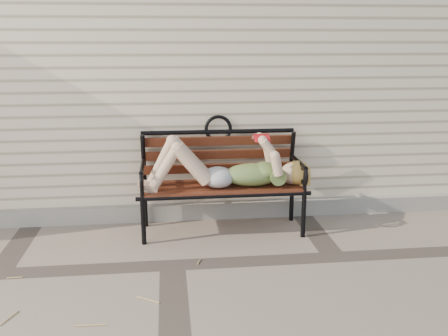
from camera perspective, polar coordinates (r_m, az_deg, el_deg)
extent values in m
plane|color=gray|center=(3.81, -5.90, -10.99)|extent=(80.00, 80.00, 0.00)
cube|color=beige|center=(6.44, -6.67, 13.28)|extent=(8.00, 4.00, 3.00)
cube|color=#9E9B8F|center=(4.68, -6.10, -5.03)|extent=(8.00, 0.10, 0.15)
cylinder|color=black|center=(4.13, -9.21, -5.97)|extent=(0.04, 0.04, 0.41)
cylinder|color=black|center=(4.51, -9.00, -4.16)|extent=(0.04, 0.04, 0.41)
cylinder|color=black|center=(4.27, 9.08, -5.24)|extent=(0.04, 0.04, 0.41)
cylinder|color=black|center=(4.64, 7.75, -3.56)|extent=(0.04, 0.04, 0.41)
cube|color=maroon|center=(4.27, -0.22, -2.17)|extent=(1.37, 0.44, 0.03)
cylinder|color=black|center=(4.09, 0.10, -3.24)|extent=(1.45, 0.04, 0.04)
cylinder|color=black|center=(4.47, -0.51, -1.65)|extent=(1.45, 0.04, 0.04)
torus|color=black|center=(4.46, -0.66, 4.51)|extent=(0.25, 0.03, 0.25)
ellipsoid|color=#093A44|center=(4.25, 3.21, -0.76)|extent=(0.49, 0.28, 0.19)
ellipsoid|color=#093A44|center=(4.26, 4.65, -0.31)|extent=(0.23, 0.27, 0.14)
ellipsoid|color=silver|center=(4.22, -0.67, -1.06)|extent=(0.27, 0.31, 0.17)
sphere|color=#D1A68D|center=(4.32, 7.82, -0.61)|extent=(0.20, 0.20, 0.20)
ellipsoid|color=#DAAE52|center=(4.33, 8.40, -0.54)|extent=(0.23, 0.23, 0.21)
cube|color=#B5141A|center=(4.19, 4.25, 3.80)|extent=(0.13, 0.02, 0.02)
cube|color=beige|center=(4.15, 4.34, 3.37)|extent=(0.13, 0.08, 0.05)
cube|color=beige|center=(4.23, 4.15, 3.57)|extent=(0.13, 0.08, 0.05)
cube|color=#B5141A|center=(4.15, 4.35, 3.42)|extent=(0.14, 0.08, 0.05)
cube|color=#B5141A|center=(4.23, 4.15, 3.63)|extent=(0.14, 0.08, 0.05)
cylinder|color=tan|center=(3.38, -8.97, -14.54)|extent=(0.17, 0.09, 0.01)
cylinder|color=tan|center=(3.64, -20.90, -13.14)|extent=(0.02, 0.13, 0.01)
cylinder|color=tan|center=(3.45, -13.28, -14.09)|extent=(0.16, 0.11, 0.01)
cylinder|color=tan|center=(3.34, -3.09, -14.70)|extent=(0.17, 0.02, 0.01)
cylinder|color=tan|center=(3.18, -14.78, -16.87)|extent=(0.09, 0.11, 0.01)
cylinder|color=tan|center=(3.50, -17.45, -13.97)|extent=(0.07, 0.10, 0.01)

